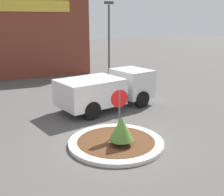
{
  "coord_description": "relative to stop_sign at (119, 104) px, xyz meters",
  "views": [
    {
      "loc": [
        -4.23,
        -9.28,
        4.78
      ],
      "look_at": [
        0.94,
        2.54,
        1.15
      ],
      "focal_mm": 45.0,
      "sensor_mm": 36.0,
      "label": 1
    }
  ],
  "objects": [
    {
      "name": "island_shrub",
      "position": [
        -0.36,
        -0.97,
        -0.62
      ],
      "size": [
        0.91,
        0.91,
        1.14
      ],
      "color": "brown",
      "rests_on": "traffic_island"
    },
    {
      "name": "ground_plane",
      "position": [
        -0.4,
        -0.57,
        -1.45
      ],
      "size": [
        120.0,
        120.0,
        0.0
      ],
      "primitive_type": "plane",
      "color": "#514F4C"
    },
    {
      "name": "storefront_building",
      "position": [
        -2.1,
        17.0,
        1.86
      ],
      "size": [
        11.45,
        6.07,
        6.61
      ],
      "color": "brown",
      "rests_on": "ground_plane"
    },
    {
      "name": "utility_truck",
      "position": [
        1.07,
        3.94,
        -0.35
      ],
      "size": [
        5.76,
        3.46,
        1.98
      ],
      "rotation": [
        0.0,
        0.0,
        0.24
      ],
      "color": "silver",
      "rests_on": "ground_plane"
    },
    {
      "name": "stop_sign",
      "position": [
        0.0,
        0.0,
        0.0
      ],
      "size": [
        0.75,
        0.07,
        2.08
      ],
      "color": "#4C4C51",
      "rests_on": "ground_plane"
    },
    {
      "name": "light_pole",
      "position": [
        4.62,
        11.95,
        2.18
      ],
      "size": [
        0.7,
        0.3,
        6.14
      ],
      "color": "#4C4C51",
      "rests_on": "ground_plane"
    },
    {
      "name": "traffic_island",
      "position": [
        -0.4,
        -0.57,
        -1.37
      ],
      "size": [
        3.75,
        3.75,
        0.15
      ],
      "color": "silver",
      "rests_on": "ground_plane"
    }
  ]
}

